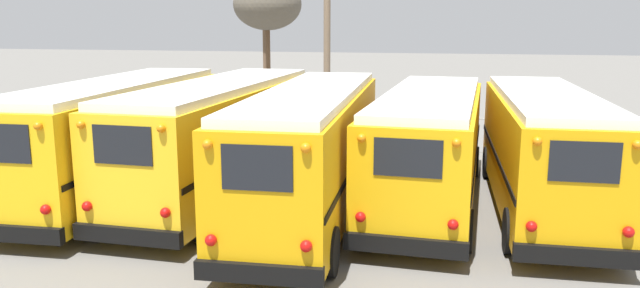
{
  "coord_description": "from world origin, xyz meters",
  "views": [
    {
      "loc": [
        3.41,
        -15.88,
        5.03
      ],
      "look_at": [
        0.0,
        0.53,
        1.67
      ],
      "focal_mm": 35.0,
      "sensor_mm": 36.0,
      "label": 1
    }
  ],
  "objects_px": {
    "school_bus_3": "(429,144)",
    "utility_pole": "(327,31)",
    "bare_tree_1": "(267,5)",
    "school_bus_2": "(312,147)",
    "school_bus_1": "(221,135)",
    "school_bus_4": "(543,147)",
    "bare_tree_0": "(264,6)",
    "school_bus_0": "(118,134)"
  },
  "relations": [
    {
      "from": "school_bus_3",
      "to": "utility_pole",
      "type": "height_order",
      "value": "utility_pole"
    },
    {
      "from": "utility_pole",
      "to": "bare_tree_1",
      "type": "height_order",
      "value": "utility_pole"
    },
    {
      "from": "school_bus_2",
      "to": "school_bus_3",
      "type": "xyz_separation_m",
      "value": [
        2.94,
        1.58,
        -0.1
      ]
    },
    {
      "from": "school_bus_1",
      "to": "school_bus_2",
      "type": "relative_size",
      "value": 0.97
    },
    {
      "from": "school_bus_4",
      "to": "bare_tree_1",
      "type": "bearing_deg",
      "value": 124.86
    },
    {
      "from": "school_bus_1",
      "to": "utility_pole",
      "type": "height_order",
      "value": "utility_pole"
    },
    {
      "from": "utility_pole",
      "to": "bare_tree_1",
      "type": "distance_m",
      "value": 7.7
    },
    {
      "from": "bare_tree_0",
      "to": "bare_tree_1",
      "type": "height_order",
      "value": "bare_tree_1"
    },
    {
      "from": "school_bus_2",
      "to": "utility_pole",
      "type": "xyz_separation_m",
      "value": [
        -2.39,
        14.18,
        2.67
      ]
    },
    {
      "from": "bare_tree_1",
      "to": "school_bus_3",
      "type": "bearing_deg",
      "value": -61.62
    },
    {
      "from": "school_bus_4",
      "to": "bare_tree_0",
      "type": "height_order",
      "value": "bare_tree_0"
    },
    {
      "from": "school_bus_3",
      "to": "school_bus_4",
      "type": "distance_m",
      "value": 2.95
    },
    {
      "from": "utility_pole",
      "to": "bare_tree_0",
      "type": "bearing_deg",
      "value": 122.13
    },
    {
      "from": "school_bus_1",
      "to": "bare_tree_1",
      "type": "height_order",
      "value": "bare_tree_1"
    },
    {
      "from": "utility_pole",
      "to": "bare_tree_0",
      "type": "height_order",
      "value": "utility_pole"
    },
    {
      "from": "school_bus_4",
      "to": "bare_tree_1",
      "type": "height_order",
      "value": "bare_tree_1"
    },
    {
      "from": "school_bus_1",
      "to": "school_bus_3",
      "type": "xyz_separation_m",
      "value": [
        5.89,
        0.34,
        -0.09
      ]
    },
    {
      "from": "school_bus_1",
      "to": "school_bus_4",
      "type": "height_order",
      "value": "school_bus_1"
    },
    {
      "from": "bare_tree_0",
      "to": "bare_tree_1",
      "type": "relative_size",
      "value": 0.94
    },
    {
      "from": "school_bus_2",
      "to": "bare_tree_1",
      "type": "xyz_separation_m",
      "value": [
        -7.08,
        20.12,
        4.07
      ]
    },
    {
      "from": "school_bus_2",
      "to": "school_bus_4",
      "type": "relative_size",
      "value": 1.12
    },
    {
      "from": "school_bus_1",
      "to": "school_bus_3",
      "type": "height_order",
      "value": "school_bus_1"
    },
    {
      "from": "school_bus_0",
      "to": "school_bus_2",
      "type": "distance_m",
      "value": 5.93
    },
    {
      "from": "utility_pole",
      "to": "school_bus_2",
      "type": "bearing_deg",
      "value": -80.43
    },
    {
      "from": "utility_pole",
      "to": "school_bus_0",
      "type": "bearing_deg",
      "value": -104.58
    },
    {
      "from": "school_bus_0",
      "to": "school_bus_4",
      "type": "relative_size",
      "value": 1.06
    },
    {
      "from": "school_bus_2",
      "to": "utility_pole",
      "type": "distance_m",
      "value": 14.62
    },
    {
      "from": "utility_pole",
      "to": "bare_tree_1",
      "type": "bearing_deg",
      "value": 128.24
    },
    {
      "from": "bare_tree_0",
      "to": "school_bus_2",
      "type": "bearing_deg",
      "value": -70.61
    },
    {
      "from": "school_bus_4",
      "to": "bare_tree_0",
      "type": "distance_m",
      "value": 26.57
    },
    {
      "from": "school_bus_0",
      "to": "bare_tree_1",
      "type": "bearing_deg",
      "value": 93.5
    },
    {
      "from": "school_bus_2",
      "to": "school_bus_4",
      "type": "distance_m",
      "value": 6.08
    },
    {
      "from": "school_bus_3",
      "to": "school_bus_4",
      "type": "bearing_deg",
      "value": -1.39
    },
    {
      "from": "school_bus_0",
      "to": "school_bus_1",
      "type": "distance_m",
      "value": 2.99
    },
    {
      "from": "school_bus_0",
      "to": "school_bus_3",
      "type": "xyz_separation_m",
      "value": [
        8.83,
        0.86,
        -0.1
      ]
    },
    {
      "from": "school_bus_4",
      "to": "bare_tree_1",
      "type": "relative_size",
      "value": 1.3
    },
    {
      "from": "school_bus_0",
      "to": "school_bus_4",
      "type": "height_order",
      "value": "school_bus_0"
    },
    {
      "from": "school_bus_1",
      "to": "school_bus_2",
      "type": "distance_m",
      "value": 3.2
    },
    {
      "from": "school_bus_2",
      "to": "bare_tree_1",
      "type": "relative_size",
      "value": 1.45
    },
    {
      "from": "school_bus_3",
      "to": "bare_tree_1",
      "type": "height_order",
      "value": "bare_tree_1"
    },
    {
      "from": "school_bus_0",
      "to": "school_bus_1",
      "type": "bearing_deg",
      "value": 10.03
    },
    {
      "from": "school_bus_0",
      "to": "school_bus_2",
      "type": "relative_size",
      "value": 0.95
    }
  ]
}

